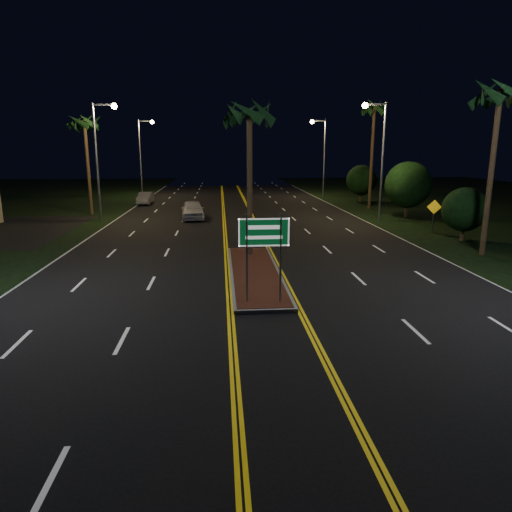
{
  "coord_description": "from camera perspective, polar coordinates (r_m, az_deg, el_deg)",
  "views": [
    {
      "loc": [
        -1.51,
        -12.9,
        5.51
      ],
      "look_at": [
        -0.3,
        2.58,
        1.9
      ],
      "focal_mm": 32.0,
      "sensor_mm": 36.0,
      "label": 1
    }
  ],
  "objects": [
    {
      "name": "palm_right_far",
      "position": [
        45.37,
        14.58,
        17.29
      ],
      "size": [
        2.4,
        2.4,
        10.3
      ],
      "color": "#382819",
      "rests_on": "ground"
    },
    {
      "name": "shrub_far",
      "position": [
        51.34,
        13.04,
        9.22
      ],
      "size": [
        3.24,
        3.24,
        3.96
      ],
      "color": "#382819",
      "rests_on": "ground"
    },
    {
      "name": "streetlight_left_mid",
      "position": [
        38.0,
        -18.82,
        12.64
      ],
      "size": [
        1.91,
        0.44,
        9.0
      ],
      "color": "gray",
      "rests_on": "ground"
    },
    {
      "name": "highway_sign",
      "position": [
        16.07,
        0.99,
        1.94
      ],
      "size": [
        1.8,
        0.08,
        3.2
      ],
      "color": "gray",
      "rests_on": "ground"
    },
    {
      "name": "palm_right_near",
      "position": [
        26.98,
        28.22,
        17.37
      ],
      "size": [
        2.4,
        2.4,
        9.3
      ],
      "color": "#382819",
      "rests_on": "ground"
    },
    {
      "name": "ground",
      "position": [
        14.11,
        2.05,
        -9.91
      ],
      "size": [
        120.0,
        120.0,
        0.0
      ],
      "primitive_type": "plane",
      "color": "black",
      "rests_on": "ground"
    },
    {
      "name": "palm_median",
      "position": [
        23.51,
        -0.83,
        17.4
      ],
      "size": [
        2.4,
        2.4,
        8.3
      ],
      "color": "#382819",
      "rests_on": "ground"
    },
    {
      "name": "median_island",
      "position": [
        20.68,
        -0.14,
        -2.12
      ],
      "size": [
        2.25,
        10.25,
        0.17
      ],
      "color": "gray",
      "rests_on": "ground"
    },
    {
      "name": "shrub_near",
      "position": [
        31.01,
        24.61,
        5.31
      ],
      "size": [
        2.7,
        2.7,
        3.3
      ],
      "color": "#382819",
      "rests_on": "ground"
    },
    {
      "name": "car_far",
      "position": [
        49.44,
        -13.67,
        7.16
      ],
      "size": [
        1.95,
        4.32,
        1.42
      ],
      "primitive_type": "imported",
      "rotation": [
        0.0,
        0.0,
        -0.03
      ],
      "color": "#A5A5AE",
      "rests_on": "ground"
    },
    {
      "name": "streetlight_right_far",
      "position": [
        56.22,
        8.18,
        13.12
      ],
      "size": [
        1.91,
        0.44,
        9.0
      ],
      "color": "gray",
      "rests_on": "ground"
    },
    {
      "name": "streetlight_right_mid",
      "position": [
        36.94,
        15.05,
        12.89
      ],
      "size": [
        1.91,
        0.44,
        9.0
      ],
      "color": "gray",
      "rests_on": "ground"
    },
    {
      "name": "shrub_mid",
      "position": [
        40.12,
        18.47,
        8.46
      ],
      "size": [
        3.78,
        3.78,
        4.62
      ],
      "color": "#382819",
      "rests_on": "ground"
    },
    {
      "name": "warning_sign",
      "position": [
        33.05,
        21.34,
        5.16
      ],
      "size": [
        0.92,
        0.29,
        2.27
      ],
      "rotation": [
        0.0,
        0.0,
        -0.28
      ],
      "color": "gray",
      "rests_on": "ground"
    },
    {
      "name": "car_near",
      "position": [
        37.77,
        -7.93,
        5.92
      ],
      "size": [
        2.66,
        5.4,
        1.74
      ],
      "primitive_type": "imported",
      "rotation": [
        0.0,
        0.0,
        0.08
      ],
      "color": "silver",
      "rests_on": "ground"
    },
    {
      "name": "streetlight_left_far",
      "position": [
        57.62,
        -13.94,
        12.87
      ],
      "size": [
        1.91,
        0.44,
        9.0
      ],
      "color": "gray",
      "rests_on": "ground"
    },
    {
      "name": "palm_left_far",
      "position": [
        42.48,
        -20.66,
        15.31
      ],
      "size": [
        2.4,
        2.4,
        8.8
      ],
      "color": "#382819",
      "rests_on": "ground"
    }
  ]
}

